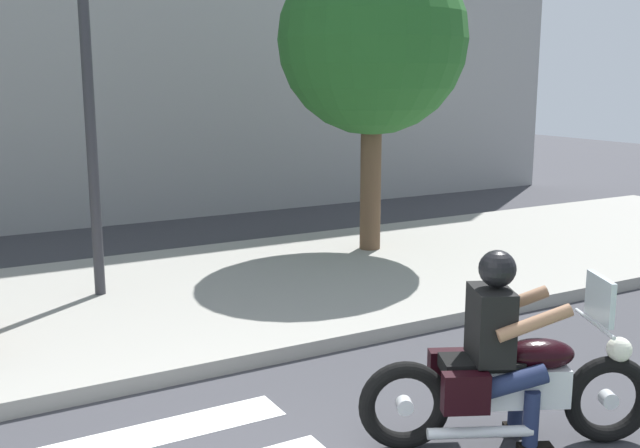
% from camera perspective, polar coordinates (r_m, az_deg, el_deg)
% --- Properties ---
extents(sidewalk, '(24.00, 4.40, 0.15)m').
position_cam_1_polar(sidewalk, '(8.57, -18.64, -6.63)').
color(sidewalk, gray).
rests_on(sidewalk, ground).
extents(crosswalk_stripe_4, '(2.80, 0.40, 0.01)m').
position_cam_1_polar(crosswalk_stripe_4, '(5.82, -16.43, -15.99)').
color(crosswalk_stripe_4, white).
rests_on(crosswalk_stripe_4, ground).
extents(motorcycle, '(1.99, 1.06, 1.25)m').
position_cam_1_polar(motorcycle, '(5.59, 14.32, -11.82)').
color(motorcycle, black).
rests_on(motorcycle, ground).
extents(rider, '(0.76, 0.70, 1.45)m').
position_cam_1_polar(rider, '(5.43, 13.72, -8.29)').
color(rider, black).
rests_on(rider, ground).
extents(street_lamp, '(0.28, 0.28, 3.88)m').
position_cam_1_polar(street_lamp, '(8.67, -17.27, 9.16)').
color(street_lamp, '#2D2D33').
rests_on(street_lamp, ground).
extents(tree_near_rack, '(2.64, 2.64, 4.44)m').
position_cam_1_polar(tree_near_rack, '(10.63, 4.04, 13.80)').
color(tree_near_rack, brown).
rests_on(tree_near_rack, ground).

